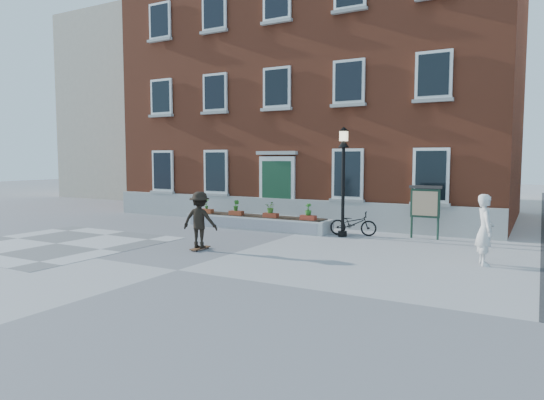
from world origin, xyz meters
The scene contains 10 objects.
ground centered at (0.00, 0.00, 0.00)m, with size 100.00×100.00×0.00m, color #9C9C9E.
checker_patch centered at (-6.00, 1.00, 0.01)m, with size 6.00×6.00×0.01m, color slate.
distant_building centered at (-18.00, 20.00, 6.50)m, with size 10.00×12.00×13.00m, color #BEB099.
bicycle centered at (1.99, 7.43, 0.44)m, with size 0.59×1.68×0.89m, color black.
bystander centered at (6.69, 4.42, 0.94)m, with size 0.69×0.45×1.88m, color silver.
brick_building centered at (-2.00, 13.98, 6.30)m, with size 18.40×10.85×12.60m.
planter_assembly centered at (-1.99, 7.18, 0.31)m, with size 6.20×1.12×1.15m.
lamp_post centered at (1.73, 7.01, 2.54)m, with size 0.40×0.40×3.93m.
notice_board centered at (4.42, 7.95, 1.26)m, with size 1.10×0.16×1.87m.
skateboarder centered at (-1.18, 2.46, 0.93)m, with size 1.22×0.85×1.80m.
Camera 1 is at (7.94, -9.34, 2.82)m, focal length 32.00 mm.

